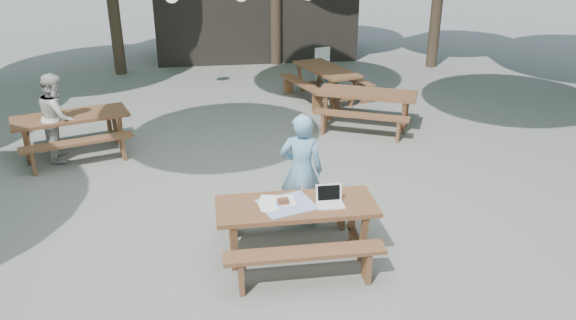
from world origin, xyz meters
The scene contains 11 objects.
ground centered at (0.00, 0.00, 0.00)m, with size 80.00×80.00×0.00m, color #61615C.
pavilion centered at (0.50, 10.50, 1.40)m, with size 6.00×3.00×2.80m, color black.
main_picnic_table centered at (-0.10, -1.49, 0.39)m, with size 2.00×1.58×0.75m.
picnic_table_nw centered at (-3.60, 2.52, 0.39)m, with size 2.30×2.09×0.75m.
picnic_table_ne centered at (2.14, 3.18, 0.39)m, with size 2.39×2.24×0.75m.
picnic_table_far_e centered at (1.73, 5.28, 0.39)m, with size 2.08×2.29×0.75m.
woman centered at (0.11, -0.64, 0.82)m, with size 0.60×0.39×1.64m, color #70A9CD.
second_person centered at (-3.77, 2.35, 0.78)m, with size 0.76×0.59×1.57m, color beige.
plastic_chair centered at (2.02, 6.73, 0.26)m, with size 0.55×0.55×0.90m.
laptop centered at (0.31, -1.54, 0.81)m, with size 0.33×0.26×0.24m.
tabletop_clutter centered at (-0.24, -1.48, 0.76)m, with size 0.78×0.72×0.08m.
Camera 1 is at (-1.11, -7.60, 4.00)m, focal length 35.00 mm.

